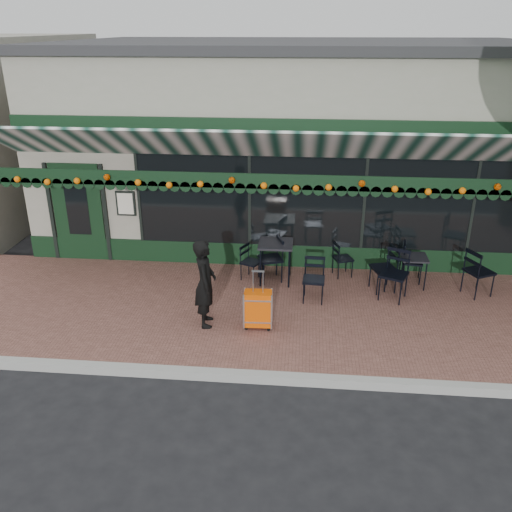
# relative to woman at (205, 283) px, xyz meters

# --- Properties ---
(ground) EXTENTS (80.00, 80.00, 0.00)m
(ground) POSITION_rel_woman_xyz_m (1.50, -1.33, -0.95)
(ground) COLOR black
(ground) RESTS_ON ground
(sidewalk) EXTENTS (18.00, 4.00, 0.15)m
(sidewalk) POSITION_rel_woman_xyz_m (1.50, 0.67, -0.87)
(sidewalk) COLOR brown
(sidewalk) RESTS_ON ground
(curb) EXTENTS (18.00, 0.16, 0.15)m
(curb) POSITION_rel_woman_xyz_m (1.50, -1.41, -0.87)
(curb) COLOR #9E9E99
(curb) RESTS_ON ground
(restaurant_building) EXTENTS (12.00, 9.60, 4.50)m
(restaurant_building) POSITION_rel_woman_xyz_m (1.50, 6.50, 1.33)
(restaurant_building) COLOR gray
(restaurant_building) RESTS_ON ground
(woman) EXTENTS (0.46, 0.63, 1.59)m
(woman) POSITION_rel_woman_xyz_m (0.00, 0.00, 0.00)
(woman) COLOR black
(woman) RESTS_ON sidewalk
(suitcase) EXTENTS (0.49, 0.28, 1.09)m
(suitcase) POSITION_rel_woman_xyz_m (0.92, -0.06, -0.43)
(suitcase) COLOR #E04F07
(suitcase) RESTS_ON sidewalk
(cafe_table_a) EXTENTS (0.52, 0.52, 0.64)m
(cafe_table_a) POSITION_rel_woman_xyz_m (3.89, 1.91, -0.22)
(cafe_table_a) COLOR black
(cafe_table_a) RESTS_ON sidewalk
(cafe_table_b) EXTENTS (0.69, 0.69, 0.85)m
(cafe_table_b) POSITION_rel_woman_xyz_m (1.11, 1.88, -0.03)
(cafe_table_b) COLOR black
(cafe_table_b) RESTS_ON sidewalk
(chair_a_left) EXTENTS (0.58, 0.58, 0.93)m
(chair_a_left) POSITION_rel_woman_xyz_m (3.27, 1.65, -0.33)
(chair_a_left) COLOR black
(chair_a_left) RESTS_ON sidewalk
(chair_a_right) EXTENTS (0.48, 0.48, 0.85)m
(chair_a_right) POSITION_rel_woman_xyz_m (3.91, 2.15, -0.37)
(chair_a_right) COLOR black
(chair_a_right) RESTS_ON sidewalk
(chair_a_front) EXTENTS (0.66, 0.66, 1.00)m
(chair_a_front) POSITION_rel_woman_xyz_m (3.42, 1.29, -0.30)
(chair_a_front) COLOR black
(chair_a_front) RESTS_ON sidewalk
(chair_a_extra) EXTENTS (0.65, 0.65, 0.96)m
(chair_a_extra) POSITION_rel_woman_xyz_m (5.10, 1.63, -0.32)
(chair_a_extra) COLOR black
(chair_a_extra) RESTS_ON sidewalk
(chair_b_left) EXTENTS (0.60, 0.60, 0.94)m
(chair_b_left) POSITION_rel_woman_xyz_m (1.00, 1.90, -0.33)
(chair_b_left) COLOR black
(chair_b_left) RESTS_ON sidewalk
(chair_b_right) EXTENTS (0.49, 0.49, 0.76)m
(chair_b_right) POSITION_rel_woman_xyz_m (2.51, 2.27, -0.42)
(chair_b_right) COLOR black
(chair_b_right) RESTS_ON sidewalk
(chair_b_front) EXTENTS (0.45, 0.45, 0.86)m
(chair_b_front) POSITION_rel_woman_xyz_m (1.89, 1.07, -0.37)
(chair_b_front) COLOR black
(chair_b_front) RESTS_ON sidewalk
(chair_solo) EXTENTS (0.50, 0.50, 0.75)m
(chair_solo) POSITION_rel_woman_xyz_m (0.60, 1.91, -0.42)
(chair_solo) COLOR black
(chair_solo) RESTS_ON sidewalk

